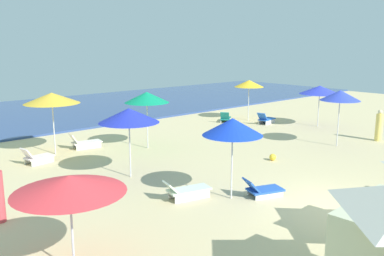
# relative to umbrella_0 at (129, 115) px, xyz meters

# --- Properties ---
(ground_plane) EXTENTS (60.00, 60.00, 0.00)m
(ground_plane) POSITION_rel_umbrella_0_xyz_m (2.83, -6.55, -2.31)
(ground_plane) COLOR beige
(ocean) EXTENTS (60.00, 14.56, 0.12)m
(ocean) POSITION_rel_umbrella_0_xyz_m (2.83, 16.17, -2.25)
(ocean) COLOR #2F4781
(ocean) RESTS_ON ground_plane
(umbrella_0) EXTENTS (2.20, 2.20, 2.57)m
(umbrella_0) POSITION_rel_umbrella_0_xyz_m (0.00, 0.00, 0.00)
(umbrella_0) COLOR silver
(umbrella_0) RESTS_ON ground_plane
(umbrella_1) EXTENTS (1.87, 1.87, 2.70)m
(umbrella_1) POSITION_rel_umbrella_0_xyz_m (10.03, -2.63, 0.14)
(umbrella_1) COLOR silver
(umbrella_1) RESTS_ON ground_plane
(umbrella_2) EXTENTS (2.36, 2.36, 2.43)m
(umbrella_2) POSITION_rel_umbrella_0_xyz_m (13.61, 0.62, -0.12)
(umbrella_2) COLOR silver
(umbrella_2) RESTS_ON ground_plane
(umbrella_3) EXTENTS (1.86, 1.86, 2.58)m
(umbrella_3) POSITION_rel_umbrella_0_xyz_m (12.07, 4.71, 0.05)
(umbrella_3) COLOR silver
(umbrella_3) RESTS_ON ground_plane
(lounge_chair_3_0) EXTENTS (1.32, 1.19, 0.70)m
(lounge_chair_3_0) POSITION_rel_umbrella_0_xyz_m (10.55, 5.27, -2.07)
(lounge_chair_3_0) COLOR silver
(lounge_chair_3_0) RESTS_ON ground_plane
(lounge_chair_3_1) EXTENTS (1.48, 0.76, 0.75)m
(lounge_chair_3_1) POSITION_rel_umbrella_0_xyz_m (11.96, 3.19, -2.02)
(lounge_chair_3_1) COLOR silver
(lounge_chair_3_1) RESTS_ON ground_plane
(umbrella_4) EXTENTS (2.07, 2.07, 2.66)m
(umbrella_4) POSITION_rel_umbrella_0_xyz_m (2.99, 3.09, 0.11)
(umbrella_4) COLOR silver
(umbrella_4) RESTS_ON ground_plane
(umbrella_5) EXTENTS (1.88, 1.88, 2.60)m
(umbrella_5) POSITION_rel_umbrella_0_xyz_m (1.18, -3.97, 0.02)
(umbrella_5) COLOR silver
(umbrella_5) RESTS_ON ground_plane
(lounge_chair_5_0) EXTENTS (1.60, 0.89, 0.65)m
(lounge_chair_5_0) POSITION_rel_umbrella_0_xyz_m (0.11, -3.03, -2.04)
(lounge_chair_5_0) COLOR silver
(lounge_chair_5_0) RESTS_ON ground_plane
(lounge_chair_5_1) EXTENTS (1.41, 1.02, 0.64)m
(lounge_chair_5_1) POSITION_rel_umbrella_0_xyz_m (2.06, -4.50, -2.07)
(lounge_chair_5_1) COLOR silver
(lounge_chair_5_1) RESTS_ON ground_plane
(umbrella_6) EXTENTS (2.40, 2.40, 2.75)m
(umbrella_6) POSITION_rel_umbrella_0_xyz_m (-0.72, 4.95, 0.21)
(umbrella_6) COLOR silver
(umbrella_6) RESTS_ON ground_plane
(lounge_chair_6_0) EXTENTS (1.31, 0.76, 0.74)m
(lounge_chair_6_0) POSITION_rel_umbrella_0_xyz_m (-1.92, 4.01, -2.03)
(lounge_chair_6_0) COLOR silver
(lounge_chair_6_0) RESTS_ON ground_plane
(lounge_chair_6_1) EXTENTS (1.53, 0.84, 0.77)m
(lounge_chair_6_1) POSITION_rel_umbrella_0_xyz_m (0.76, 5.06, -2.03)
(lounge_chair_6_1) COLOR silver
(lounge_chair_6_1) RESTS_ON ground_plane
(umbrella_7) EXTENTS (2.37, 2.37, 2.16)m
(umbrella_7) POSITION_rel_umbrella_0_xyz_m (-4.51, -4.65, -0.33)
(umbrella_7) COLOR silver
(umbrella_7) RESTS_ON ground_plane
(beachgoer_1) EXTENTS (0.48, 0.48, 1.59)m
(beachgoer_1) POSITION_rel_umbrella_0_xyz_m (12.60, -3.45, -1.56)
(beachgoer_1) COLOR #F9D96B
(beachgoer_1) RESTS_ON ground_plane
(beach_ball_0) EXTENTS (0.29, 0.29, 0.29)m
(beach_ball_0) POSITION_rel_umbrella_0_xyz_m (5.69, -2.14, -2.16)
(beach_ball_0) COLOR yellow
(beach_ball_0) RESTS_ON ground_plane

